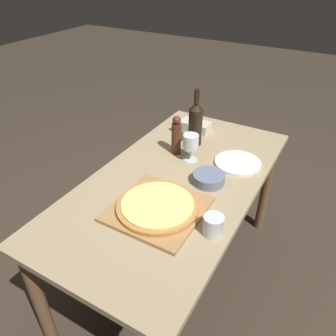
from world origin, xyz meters
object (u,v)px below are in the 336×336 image
Objects in this scene: pepper_mill at (176,136)px; small_bowl at (209,178)px; wine_bottle at (195,123)px; wine_glass at (191,142)px; pizza at (157,205)px.

small_bowl is (0.27, -0.17, -0.08)m from pepper_mill.
wine_bottle is at bearing 126.04° from small_bowl.
pepper_mill is 1.47× the size of wine_glass.
wine_glass is at bearing 140.75° from small_bowl.
pepper_mill reaches higher than wine_glass.
wine_bottle is 0.19m from wine_glass.
wine_bottle reaches higher than pizza.
pizza is at bearing -109.40° from small_bowl.
small_bowl is (0.17, -0.14, -0.08)m from wine_glass.
wine_bottle is at bearing 101.29° from pizza.
pepper_mill reaches higher than pizza.
pizza is 0.64m from wine_bottle.
pepper_mill is (-0.04, -0.15, -0.03)m from wine_bottle.
pepper_mill is (-0.17, 0.47, 0.08)m from pizza.
pizza is 0.32m from small_bowl.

